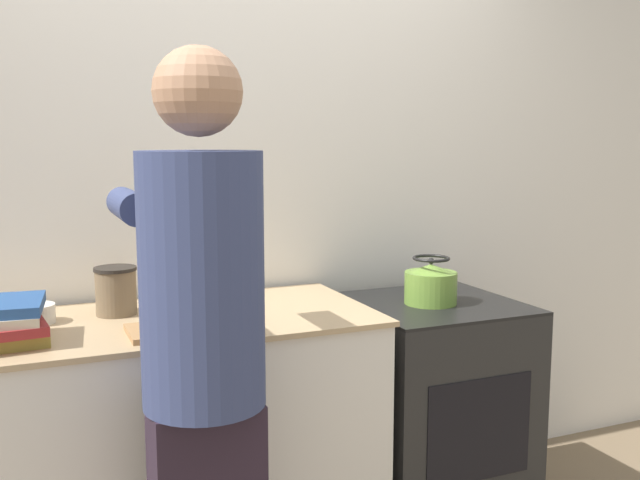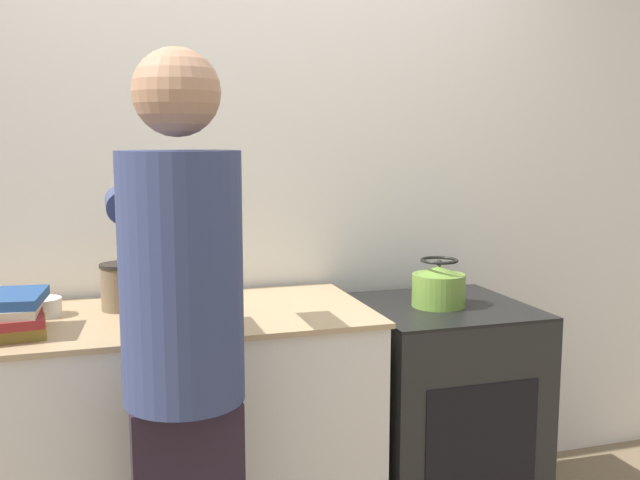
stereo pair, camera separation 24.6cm
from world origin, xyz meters
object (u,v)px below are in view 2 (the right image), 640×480
object	(u,v)px
person	(183,346)
canister_jar	(121,286)
cutting_board	(174,325)
oven	(441,414)
knife	(182,319)
kettle	(439,286)
bowl_prep	(43,307)

from	to	relation	value
person	canister_jar	bearing A→B (deg)	102.13
person	cutting_board	world-z (taller)	person
oven	knife	distance (m)	1.13
cutting_board	canister_jar	xyz separation A→B (m)	(-0.15, 0.31, 0.07)
cutting_board	kettle	xyz separation A→B (m)	(1.01, 0.15, 0.03)
knife	bowl_prep	xyz separation A→B (m)	(-0.44, 0.27, 0.01)
canister_jar	oven	bearing A→B (deg)	-6.62
person	canister_jar	xyz separation A→B (m)	(-0.14, 0.65, 0.04)
bowl_prep	canister_jar	bearing A→B (deg)	3.96
oven	canister_jar	distance (m)	1.32
canister_jar	kettle	bearing A→B (deg)	-7.57
knife	kettle	xyz separation A→B (m)	(0.98, 0.13, 0.02)
oven	canister_jar	xyz separation A→B (m)	(-1.19, 0.14, 0.56)
bowl_prep	canister_jar	world-z (taller)	canister_jar
oven	canister_jar	world-z (taller)	canister_jar
cutting_board	bowl_prep	size ratio (longest dim) A/B	2.51
knife	bowl_prep	bearing A→B (deg)	163.50
knife	canister_jar	distance (m)	0.34
cutting_board	kettle	distance (m)	1.02
canister_jar	cutting_board	bearing A→B (deg)	-64.10
knife	bowl_prep	size ratio (longest dim) A/B	1.50
person	cutting_board	xyz separation A→B (m)	(0.01, 0.34, -0.03)
oven	person	size ratio (longest dim) A/B	0.50
person	knife	world-z (taller)	person
oven	cutting_board	distance (m)	1.16
cutting_board	bowl_prep	xyz separation A→B (m)	(-0.41, 0.29, 0.02)
knife	bowl_prep	distance (m)	0.51
kettle	bowl_prep	distance (m)	1.42
oven	knife	world-z (taller)	knife
knife	oven	bearing A→B (deg)	23.34
oven	bowl_prep	xyz separation A→B (m)	(-1.45, 0.12, 0.51)
kettle	bowl_prep	world-z (taller)	kettle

